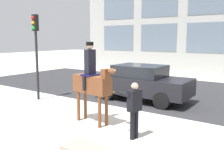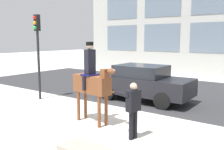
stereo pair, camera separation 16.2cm
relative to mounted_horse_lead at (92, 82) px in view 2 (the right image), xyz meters
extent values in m
plane|color=beige|center=(-0.05, 1.63, -1.38)|extent=(80.00, 80.00, 0.00)
cube|color=#2D2D30|center=(-0.05, 6.38, -1.37)|extent=(24.14, 8.50, 0.01)
cube|color=slate|center=(-8.55, 14.46, 1.49)|extent=(3.40, 0.02, 2.40)
cube|color=slate|center=(-4.30, 14.46, 1.49)|extent=(3.40, 0.02, 2.40)
cube|color=slate|center=(-0.05, 14.46, 1.49)|extent=(3.40, 0.02, 2.40)
cube|color=slate|center=(-8.55, 14.46, 4.49)|extent=(3.40, 0.02, 2.40)
cube|color=slate|center=(-4.30, 14.46, 4.49)|extent=(3.40, 0.02, 2.40)
cube|color=brown|center=(-0.03, 0.00, -0.08)|extent=(1.49, 0.65, 0.57)
cylinder|color=brown|center=(0.51, 0.08, -0.87)|extent=(0.11, 0.11, 1.01)
cylinder|color=brown|center=(0.46, -0.22, -0.87)|extent=(0.11, 0.11, 1.01)
cylinder|color=brown|center=(-0.52, 0.23, -0.87)|extent=(0.11, 0.11, 1.01)
cylinder|color=brown|center=(-0.56, -0.07, -0.87)|extent=(0.11, 0.11, 1.01)
cube|color=brown|center=(0.60, -0.09, 0.25)|extent=(0.23, 0.27, 0.47)
cube|color=#382314|center=(0.48, -0.07, 0.27)|extent=(0.05, 0.08, 0.43)
ellipsoid|color=brown|center=(0.86, -0.13, 0.44)|extent=(0.32, 0.24, 0.18)
cube|color=silver|center=(0.95, -0.14, 0.46)|extent=(0.11, 0.07, 0.07)
cylinder|color=#382314|center=(-0.78, 0.12, -0.18)|extent=(0.09, 0.09, 0.55)
cube|color=#14144C|center=(-0.10, 0.01, 0.23)|extent=(0.50, 0.54, 0.05)
cube|color=black|center=(-0.10, 0.01, 0.66)|extent=(0.26, 0.35, 0.80)
sphere|color=#D1A889|center=(-0.10, 0.01, 1.17)|extent=(0.22, 0.22, 0.22)
cylinder|color=black|center=(-0.10, 0.01, 1.25)|extent=(0.24, 0.24, 0.12)
cylinder|color=black|center=(-0.06, 0.28, -0.02)|extent=(0.11, 0.11, 0.46)
cylinder|color=black|center=(-0.14, -0.25, -0.02)|extent=(0.11, 0.11, 0.46)
cylinder|color=black|center=(1.78, -0.45, -0.98)|extent=(0.13, 0.13, 0.80)
cylinder|color=black|center=(1.82, -0.29, -0.98)|extent=(0.13, 0.13, 0.80)
cube|color=black|center=(1.80, -0.37, -0.28)|extent=(0.30, 0.44, 0.59)
sphere|color=#D1A889|center=(1.80, -0.37, 0.12)|extent=(0.20, 0.20, 0.20)
cube|color=black|center=(1.49, -0.49, -0.11)|extent=(0.56, 0.20, 0.09)
cone|color=orange|center=(1.15, -0.42, -0.11)|extent=(0.19, 0.08, 0.04)
cube|color=black|center=(-0.13, 3.68, -0.66)|extent=(4.34, 1.84, 0.74)
cube|color=black|center=(-0.24, 3.68, -0.03)|extent=(2.17, 1.62, 0.52)
cylinder|color=black|center=(1.22, 2.83, -1.03)|extent=(0.69, 0.22, 0.69)
cylinder|color=black|center=(1.22, 4.52, -1.03)|extent=(0.69, 0.22, 0.69)
cylinder|color=black|center=(-1.47, 2.83, -1.03)|extent=(0.69, 0.22, 0.69)
cylinder|color=black|center=(-1.47, 4.52, -1.03)|extent=(0.69, 0.22, 0.69)
cylinder|color=black|center=(-4.13, 1.10, 0.19)|extent=(0.11, 0.11, 3.12)
cube|color=black|center=(-4.13, 1.10, 2.11)|extent=(0.24, 0.19, 0.72)
sphere|color=red|center=(-4.13, 0.98, 2.32)|extent=(0.15, 0.15, 0.15)
sphere|color=orange|center=(-4.13, 0.98, 2.11)|extent=(0.15, 0.15, 0.15)
sphere|color=green|center=(-4.13, 0.98, 1.89)|extent=(0.15, 0.15, 0.15)
camera|label=1|loc=(5.10, -6.21, 1.40)|focal=40.00mm
camera|label=2|loc=(5.24, -6.11, 1.40)|focal=40.00mm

